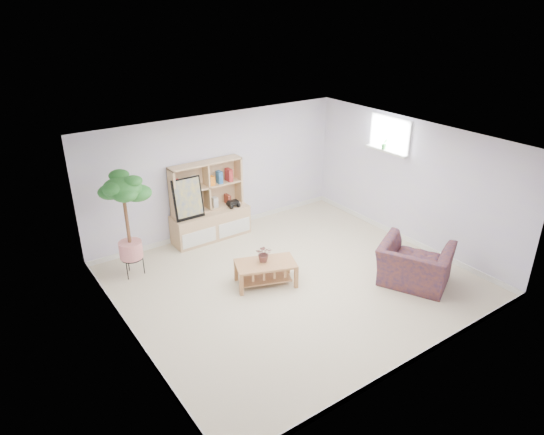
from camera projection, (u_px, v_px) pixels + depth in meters
floor at (293, 282)px, 8.19m from camera, size 5.50×5.00×0.01m
ceiling at (296, 144)px, 7.19m from camera, size 5.50×5.00×0.01m
walls at (295, 217)px, 7.69m from camera, size 5.51×5.01×2.40m
baseboard at (293, 279)px, 8.17m from camera, size 5.50×5.00×0.10m
window at (390, 134)px, 9.23m from camera, size 0.10×0.98×0.68m
window_sill at (386, 151)px, 9.33m from camera, size 0.14×1.00×0.04m
storage_unit at (210, 202)px, 9.36m from camera, size 1.55×0.52×1.55m
poster at (188, 199)px, 8.98m from camera, size 0.57×0.13×0.79m
toy_truck at (233, 203)px, 9.59m from camera, size 0.29×0.21×0.15m
coffee_table at (266, 273)px, 8.05m from camera, size 1.10×0.84×0.40m
table_plant at (264, 253)px, 7.95m from camera, size 0.35×0.34×0.30m
floor_tree at (128, 226)px, 8.02m from camera, size 0.90×0.90×1.85m
armchair at (415, 262)px, 7.97m from camera, size 1.37×1.44×0.83m
sill_plant at (384, 144)px, 9.33m from camera, size 0.14×0.13×0.22m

